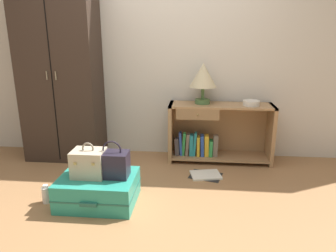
{
  "coord_description": "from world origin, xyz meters",
  "views": [
    {
      "loc": [
        0.46,
        -2.26,
        1.43
      ],
      "look_at": [
        0.18,
        0.75,
        0.55
      ],
      "focal_mm": 33.47,
      "sensor_mm": 36.0,
      "label": 1
    }
  ],
  "objects_px": {
    "bookshelf": "(215,133)",
    "bottle": "(46,194)",
    "bowl": "(251,103)",
    "open_book_on_floor": "(206,175)",
    "handbag": "(113,164)",
    "table_lamp": "(203,77)",
    "suitcase_large": "(98,189)",
    "train_case": "(89,163)",
    "wardrobe": "(61,73)"
  },
  "relations": [
    {
      "from": "handbag",
      "to": "bottle",
      "type": "xyz_separation_m",
      "value": [
        -0.6,
        -0.06,
        -0.29
      ]
    },
    {
      "from": "table_lamp",
      "to": "open_book_on_floor",
      "type": "bearing_deg",
      "value": -84.03
    },
    {
      "from": "bowl",
      "to": "open_book_on_floor",
      "type": "distance_m",
      "value": 0.95
    },
    {
      "from": "open_book_on_floor",
      "to": "handbag",
      "type": "bearing_deg",
      "value": -143.01
    },
    {
      "from": "bookshelf",
      "to": "handbag",
      "type": "distance_m",
      "value": 1.43
    },
    {
      "from": "table_lamp",
      "to": "suitcase_large",
      "type": "distance_m",
      "value": 1.67
    },
    {
      "from": "table_lamp",
      "to": "train_case",
      "type": "distance_m",
      "value": 1.6
    },
    {
      "from": "table_lamp",
      "to": "handbag",
      "type": "relative_size",
      "value": 1.4
    },
    {
      "from": "suitcase_large",
      "to": "open_book_on_floor",
      "type": "xyz_separation_m",
      "value": [
        0.96,
        0.63,
        -0.12
      ]
    },
    {
      "from": "suitcase_large",
      "to": "handbag",
      "type": "xyz_separation_m",
      "value": [
        0.14,
        0.02,
        0.24
      ]
    },
    {
      "from": "wardrobe",
      "to": "train_case",
      "type": "height_order",
      "value": "wardrobe"
    },
    {
      "from": "train_case",
      "to": "bottle",
      "type": "xyz_separation_m",
      "value": [
        -0.39,
        -0.06,
        -0.29
      ]
    },
    {
      "from": "bottle",
      "to": "open_book_on_floor",
      "type": "relative_size",
      "value": 0.45
    },
    {
      "from": "wardrobe",
      "to": "open_book_on_floor",
      "type": "xyz_separation_m",
      "value": [
        1.67,
        -0.41,
        -1.01
      ]
    },
    {
      "from": "wardrobe",
      "to": "open_book_on_floor",
      "type": "distance_m",
      "value": 1.99
    },
    {
      "from": "suitcase_large",
      "to": "train_case",
      "type": "height_order",
      "value": "train_case"
    },
    {
      "from": "handbag",
      "to": "bookshelf",
      "type": "bearing_deg",
      "value": 49.36
    },
    {
      "from": "open_book_on_floor",
      "to": "table_lamp",
      "type": "bearing_deg",
      "value": 95.97
    },
    {
      "from": "bookshelf",
      "to": "bottle",
      "type": "relative_size",
      "value": 6.99
    },
    {
      "from": "bookshelf",
      "to": "train_case",
      "type": "xyz_separation_m",
      "value": [
        -1.14,
        -1.09,
        0.04
      ]
    },
    {
      "from": "wardrobe",
      "to": "bowl",
      "type": "distance_m",
      "value": 2.18
    },
    {
      "from": "table_lamp",
      "to": "bowl",
      "type": "height_order",
      "value": "table_lamp"
    },
    {
      "from": "train_case",
      "to": "handbag",
      "type": "bearing_deg",
      "value": 1.74
    },
    {
      "from": "bookshelf",
      "to": "handbag",
      "type": "height_order",
      "value": "bookshelf"
    },
    {
      "from": "suitcase_large",
      "to": "train_case",
      "type": "bearing_deg",
      "value": 172.55
    },
    {
      "from": "train_case",
      "to": "bottle",
      "type": "distance_m",
      "value": 0.49
    },
    {
      "from": "wardrobe",
      "to": "handbag",
      "type": "height_order",
      "value": "wardrobe"
    },
    {
      "from": "table_lamp",
      "to": "train_case",
      "type": "xyz_separation_m",
      "value": [
        -0.98,
        -1.1,
        -0.61
      ]
    },
    {
      "from": "table_lamp",
      "to": "suitcase_large",
      "type": "xyz_separation_m",
      "value": [
        -0.91,
        -1.11,
        -0.86
      ]
    },
    {
      "from": "bookshelf",
      "to": "table_lamp",
      "type": "relative_size",
      "value": 2.59
    },
    {
      "from": "train_case",
      "to": "handbag",
      "type": "distance_m",
      "value": 0.21
    },
    {
      "from": "table_lamp",
      "to": "handbag",
      "type": "height_order",
      "value": "table_lamp"
    },
    {
      "from": "bookshelf",
      "to": "bowl",
      "type": "bearing_deg",
      "value": -6.34
    },
    {
      "from": "bookshelf",
      "to": "handbag",
      "type": "xyz_separation_m",
      "value": [
        -0.93,
        -1.08,
        0.03
      ]
    },
    {
      "from": "suitcase_large",
      "to": "bookshelf",
      "type": "bearing_deg",
      "value": 45.9
    },
    {
      "from": "open_book_on_floor",
      "to": "wardrobe",
      "type": "bearing_deg",
      "value": 166.21
    },
    {
      "from": "suitcase_large",
      "to": "handbag",
      "type": "height_order",
      "value": "handbag"
    },
    {
      "from": "suitcase_large",
      "to": "open_book_on_floor",
      "type": "bearing_deg",
      "value": 33.54
    },
    {
      "from": "bookshelf",
      "to": "table_lamp",
      "type": "distance_m",
      "value": 0.67
    },
    {
      "from": "bookshelf",
      "to": "bottle",
      "type": "xyz_separation_m",
      "value": [
        -1.53,
        -1.15,
        -0.25
      ]
    },
    {
      "from": "bookshelf",
      "to": "suitcase_large",
      "type": "bearing_deg",
      "value": -134.1
    },
    {
      "from": "wardrobe",
      "to": "bowl",
      "type": "xyz_separation_m",
      "value": [
        2.16,
        0.01,
        -0.31
      ]
    },
    {
      "from": "handbag",
      "to": "bowl",
      "type": "bearing_deg",
      "value": 38.51
    },
    {
      "from": "bowl",
      "to": "handbag",
      "type": "xyz_separation_m",
      "value": [
        -1.31,
        -1.04,
        -0.34
      ]
    },
    {
      "from": "wardrobe",
      "to": "handbag",
      "type": "bearing_deg",
      "value": -50.4
    },
    {
      "from": "wardrobe",
      "to": "bookshelf",
      "type": "relative_size",
      "value": 1.72
    },
    {
      "from": "wardrobe",
      "to": "bowl",
      "type": "height_order",
      "value": "wardrobe"
    },
    {
      "from": "open_book_on_floor",
      "to": "bowl",
      "type": "bearing_deg",
      "value": 40.94
    },
    {
      "from": "suitcase_large",
      "to": "open_book_on_floor",
      "type": "relative_size",
      "value": 1.76
    },
    {
      "from": "wardrobe",
      "to": "bottle",
      "type": "relative_size",
      "value": 11.99
    }
  ]
}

